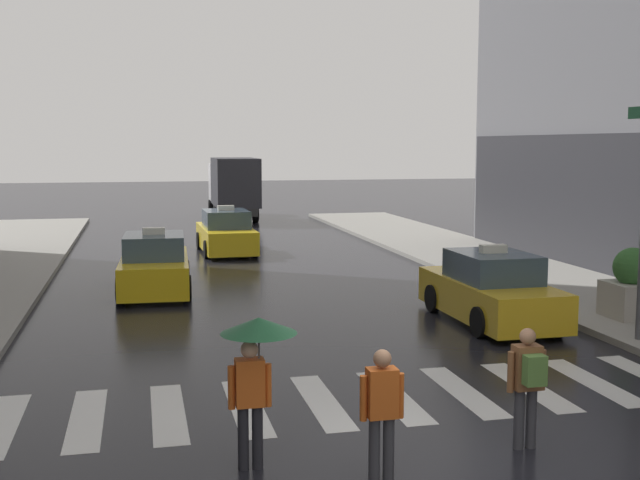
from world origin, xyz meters
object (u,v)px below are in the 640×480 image
(taxi_third, at_px, (226,234))
(pedestrian_with_umbrella, at_px, (256,351))
(pedestrian_plain_coat, at_px, (382,407))
(taxi_lead, at_px, (491,291))
(box_truck, at_px, (233,186))
(pedestrian_with_backpack, at_px, (528,379))
(planter_near_corner, at_px, (632,286))
(taxi_second, at_px, (155,266))

(taxi_third, bearing_deg, pedestrian_with_umbrella, -95.05)
(pedestrian_plain_coat, bearing_deg, taxi_lead, 57.19)
(taxi_lead, bearing_deg, box_truck, 96.24)
(pedestrian_with_umbrella, xyz_separation_m, pedestrian_with_backpack, (3.62, -0.18, -0.54))
(box_truck, relative_size, pedestrian_plain_coat, 4.59)
(taxi_lead, height_order, pedestrian_with_backpack, taxi_lead)
(pedestrian_with_umbrella, bearing_deg, taxi_third, 84.95)
(pedestrian_with_backpack, bearing_deg, pedestrian_plain_coat, -165.19)
(pedestrian_with_umbrella, relative_size, planter_near_corner, 1.21)
(taxi_lead, bearing_deg, pedestrian_plain_coat, -122.81)
(planter_near_corner, bearing_deg, pedestrian_plain_coat, -139.40)
(taxi_third, relative_size, pedestrian_with_backpack, 2.77)
(taxi_third, height_order, pedestrian_with_umbrella, pedestrian_with_umbrella)
(taxi_second, bearing_deg, taxi_lead, -36.38)
(taxi_lead, height_order, planter_near_corner, taxi_lead)
(taxi_third, bearing_deg, box_truck, 82.12)
(taxi_third, bearing_deg, taxi_lead, -70.25)
(pedestrian_with_umbrella, relative_size, pedestrian_with_backpack, 1.18)
(taxi_lead, distance_m, pedestrian_plain_coat, 9.33)
(taxi_third, bearing_deg, taxi_second, -110.21)
(taxi_lead, height_order, pedestrian_with_umbrella, pedestrian_with_umbrella)
(taxi_lead, xyz_separation_m, planter_near_corner, (3.07, -0.88, 0.15))
(pedestrian_with_backpack, distance_m, pedestrian_plain_coat, 2.29)
(pedestrian_with_backpack, bearing_deg, taxi_third, 95.18)
(planter_near_corner, bearing_deg, taxi_second, 148.80)
(pedestrian_with_umbrella, bearing_deg, planter_near_corner, 33.02)
(pedestrian_plain_coat, xyz_separation_m, planter_near_corner, (8.12, 6.96, -0.07))
(pedestrian_with_backpack, relative_size, planter_near_corner, 1.03)
(pedestrian_with_umbrella, bearing_deg, taxi_second, 94.55)
(pedestrian_with_backpack, bearing_deg, box_truck, 90.03)
(taxi_lead, bearing_deg, pedestrian_with_backpack, -111.41)
(pedestrian_with_umbrella, bearing_deg, box_truck, 83.83)
(taxi_third, bearing_deg, pedestrian_plain_coat, -91.01)
(taxi_second, xyz_separation_m, taxi_third, (2.78, 7.55, 0.00))
(planter_near_corner, bearing_deg, pedestrian_with_umbrella, -146.98)
(planter_near_corner, bearing_deg, box_truck, 102.36)
(pedestrian_plain_coat, bearing_deg, taxi_third, 88.99)
(box_truck, relative_size, pedestrian_with_backpack, 4.59)
(taxi_lead, distance_m, planter_near_corner, 3.20)
(pedestrian_with_umbrella, bearing_deg, pedestrian_with_backpack, -2.91)
(taxi_second, relative_size, pedestrian_plain_coat, 2.79)
(box_truck, relative_size, planter_near_corner, 4.73)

